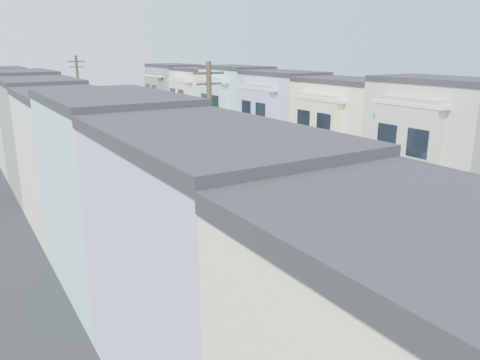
% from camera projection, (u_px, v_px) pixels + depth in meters
% --- Properties ---
extents(ground, '(160.00, 160.00, 0.00)m').
position_uv_depth(ground, '(328.00, 247.00, 26.24)').
color(ground, black).
rests_on(ground, ground).
extents(road_slab, '(12.00, 70.00, 0.02)m').
position_uv_depth(road_slab, '(204.00, 184.00, 38.50)').
color(road_slab, black).
rests_on(road_slab, ground).
extents(curb_left, '(0.30, 70.00, 0.15)m').
position_uv_depth(curb_left, '(133.00, 194.00, 35.40)').
color(curb_left, gray).
rests_on(curb_left, ground).
extents(curb_right, '(0.30, 70.00, 0.15)m').
position_uv_depth(curb_right, '(264.00, 173.00, 41.56)').
color(curb_right, gray).
rests_on(curb_right, ground).
extents(sidewalk_left, '(2.60, 70.00, 0.15)m').
position_uv_depth(sidewalk_left, '(116.00, 197.00, 34.74)').
color(sidewalk_left, gray).
rests_on(sidewalk_left, ground).
extents(sidewalk_right, '(2.60, 70.00, 0.15)m').
position_uv_depth(sidewalk_right, '(276.00, 171.00, 42.22)').
color(sidewalk_right, gray).
rests_on(sidewalk_right, ground).
extents(centerline, '(0.12, 70.00, 0.01)m').
position_uv_depth(centerline, '(204.00, 184.00, 38.50)').
color(centerline, gold).
rests_on(centerline, ground).
extents(townhouse_row_left, '(5.00, 70.00, 8.50)m').
position_uv_depth(townhouse_row_left, '(63.00, 207.00, 32.83)').
color(townhouse_row_left, '#FBF9BE').
rests_on(townhouse_row_left, ground).
extents(townhouse_row_right, '(5.00, 70.00, 8.50)m').
position_uv_depth(townhouse_row_right, '(308.00, 166.00, 44.17)').
color(townhouse_row_right, '#FBF9BE').
rests_on(townhouse_row_right, ground).
extents(tree_b, '(4.70, 4.70, 7.53)m').
position_uv_depth(tree_b, '(302.00, 203.00, 17.41)').
color(tree_b, black).
rests_on(tree_b, ground).
extents(tree_c, '(4.46, 4.46, 7.03)m').
position_uv_depth(tree_c, '(169.00, 153.00, 27.63)').
color(tree_c, black).
rests_on(tree_c, ground).
extents(tree_d, '(4.70, 4.70, 7.85)m').
position_uv_depth(tree_d, '(109.00, 117.00, 37.01)').
color(tree_d, black).
rests_on(tree_d, ground).
extents(tree_e, '(4.57, 4.57, 6.94)m').
position_uv_depth(tree_e, '(74.00, 112.00, 46.92)').
color(tree_e, black).
rests_on(tree_e, ground).
extents(tree_far_r, '(3.10, 3.10, 5.27)m').
position_uv_depth(tree_far_r, '(196.00, 113.00, 53.10)').
color(tree_far_r, black).
rests_on(tree_far_r, ground).
extents(utility_pole_near, '(1.60, 0.26, 10.00)m').
position_uv_depth(utility_pole_near, '(210.00, 165.00, 23.28)').
color(utility_pole_near, '#42301E').
rests_on(utility_pole_near, ground).
extents(utility_pole_far, '(1.60, 0.26, 10.00)m').
position_uv_depth(utility_pole_far, '(81.00, 109.00, 44.53)').
color(utility_pole_far, '#42301E').
rests_on(utility_pole_far, ground).
extents(fedex_truck, '(2.73, 7.09, 3.40)m').
position_uv_depth(fedex_truck, '(342.00, 209.00, 26.59)').
color(fedex_truck, white).
rests_on(fedex_truck, ground).
extents(lead_sedan, '(1.64, 3.94, 1.26)m').
position_uv_depth(lead_sedan, '(293.00, 198.00, 32.82)').
color(lead_sedan, black).
rests_on(lead_sedan, ground).
extents(parked_left_b, '(2.00, 4.79, 1.53)m').
position_uv_depth(parked_left_b, '(372.00, 329.00, 17.19)').
color(parked_left_b, black).
rests_on(parked_left_b, ground).
extents(parked_left_c, '(2.32, 4.95, 1.45)m').
position_uv_depth(parked_left_c, '(248.00, 250.00, 24.07)').
color(parked_left_c, '#989899').
rests_on(parked_left_c, ground).
extents(parked_left_d, '(1.56, 4.22, 1.40)m').
position_uv_depth(parked_left_d, '(159.00, 192.00, 33.84)').
color(parked_left_d, black).
rests_on(parked_left_d, ground).
extents(parked_right_b, '(1.63, 3.99, 1.28)m').
position_uv_depth(parked_right_b, '(389.00, 220.00, 28.54)').
color(parked_right_b, white).
rests_on(parked_right_b, ground).
extents(parked_right_c, '(2.36, 5.04, 1.48)m').
position_uv_depth(parked_right_c, '(245.00, 164.00, 41.94)').
color(parked_right_c, black).
rests_on(parked_right_c, ground).
extents(parked_right_d, '(2.52, 4.77, 1.28)m').
position_uv_depth(parked_right_d, '(192.00, 145.00, 50.77)').
color(parked_right_d, black).
rests_on(parked_right_d, ground).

